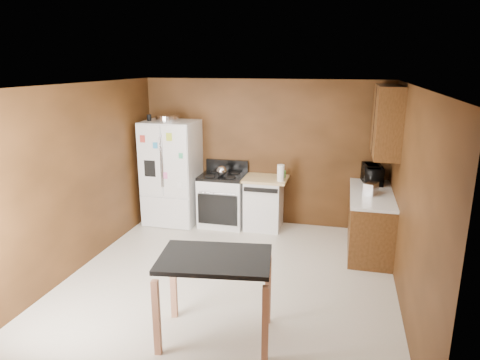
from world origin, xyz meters
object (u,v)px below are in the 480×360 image
at_px(roasting_pan, 167,118).
at_px(microwave, 372,175).
at_px(paper_towel, 281,173).
at_px(dishwasher, 264,202).
at_px(pen_cup, 149,118).
at_px(green_canister, 283,174).
at_px(refrigerator, 172,173).
at_px(island, 215,271).
at_px(toaster, 371,189).
at_px(kettle, 222,171).
at_px(gas_range, 223,199).

distance_m(roasting_pan, microwave, 3.50).
distance_m(paper_towel, dishwasher, 0.66).
relative_size(pen_cup, green_canister, 0.93).
bearing_deg(dishwasher, refrigerator, -177.01).
bearing_deg(roasting_pan, island, -59.98).
distance_m(pen_cup, toaster, 3.80).
relative_size(refrigerator, dishwasher, 2.02).
distance_m(pen_cup, microwave, 3.81).
bearing_deg(refrigerator, roasting_pan, -171.50).
height_order(microwave, refrigerator, refrigerator).
bearing_deg(kettle, dishwasher, 7.53).
bearing_deg(microwave, kettle, 83.92).
bearing_deg(paper_towel, pen_cup, 179.62).
xyz_separation_m(green_canister, dishwasher, (-0.30, -0.09, -0.50)).
distance_m(green_canister, gas_range, 1.13).
bearing_deg(microwave, dishwasher, 82.11).
bearing_deg(gas_range, roasting_pan, -176.01).
height_order(gas_range, dishwasher, gas_range).
relative_size(roasting_pan, kettle, 2.22).
relative_size(pen_cup, microwave, 0.22).
xyz_separation_m(kettle, microwave, (2.45, 0.14, 0.05)).
xyz_separation_m(gas_range, island, (0.82, -3.12, 0.29)).
distance_m(roasting_pan, paper_towel, 2.13).
xyz_separation_m(microwave, gas_range, (-2.46, -0.07, -0.57)).
relative_size(paper_towel, microwave, 0.56).
height_order(roasting_pan, toaster, roasting_pan).
xyz_separation_m(kettle, island, (0.82, -3.05, -0.23)).
height_order(pen_cup, green_canister, pen_cup).
relative_size(pen_cup, dishwasher, 0.12).
xyz_separation_m(toaster, refrigerator, (-3.32, 0.51, -0.09)).
relative_size(gas_range, island, 0.92).
height_order(toaster, refrigerator, refrigerator).
bearing_deg(paper_towel, toaster, -17.65).
bearing_deg(refrigerator, microwave, 2.15).
bearing_deg(pen_cup, gas_range, 5.02).
relative_size(roasting_pan, island, 0.32).
bearing_deg(toaster, gas_range, -169.28).
height_order(dishwasher, island, island).
distance_m(gas_range, dishwasher, 0.72).
height_order(green_canister, refrigerator, refrigerator).
distance_m(green_canister, island, 3.25).
relative_size(refrigerator, gas_range, 1.64).
bearing_deg(pen_cup, roasting_pan, 8.13).
height_order(roasting_pan, paper_towel, roasting_pan).
bearing_deg(roasting_pan, paper_towel, -1.74).
bearing_deg(kettle, gas_range, 93.02).
height_order(green_canister, gas_range, gas_range).
bearing_deg(toaster, green_canister, 178.02).
height_order(refrigerator, dishwasher, refrigerator).
distance_m(toaster, gas_range, 2.53).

